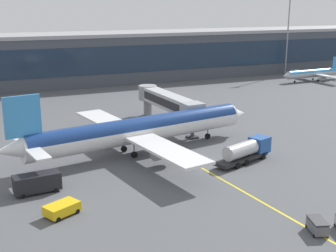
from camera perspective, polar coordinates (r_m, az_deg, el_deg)
name	(u,v)px	position (r m, az deg, el deg)	size (l,w,h in m)	color
ground_plane	(210,163)	(67.76, 5.46, -4.78)	(700.00, 700.00, 0.00)	#515459
apron_lead_in_line	(190,161)	(68.32, 2.84, -4.56)	(0.30, 80.00, 0.01)	yellow
terminal_building	(122,56)	(142.21, -5.96, 8.89)	(194.51, 20.17, 15.12)	#424751
main_airliner	(139,130)	(71.26, -3.69, -0.49)	(45.10, 36.08, 11.42)	white
jet_bridge	(167,101)	(87.84, -0.18, 3.24)	(4.83, 23.04, 6.53)	#B2B7BC
fuel_tanker	(246,150)	(68.79, 10.05, -3.10)	(11.04, 5.76, 3.25)	#232326
lavatory_truck	(38,182)	(59.21, -16.36, -6.91)	(5.96, 2.75, 2.50)	black
pushback_tug	(61,209)	(52.59, -13.57, -10.27)	(4.42, 3.72, 1.40)	yellow
baggage_cart_0	(317,226)	(50.20, 18.65, -12.05)	(2.33, 3.01, 1.48)	#595B60
commuter_jet_far	(313,73)	(148.44, 18.20, 6.48)	(24.99, 19.72, 7.13)	#B2B7BC
apron_light_mast_0	(288,31)	(157.27, 15.17, 11.74)	(2.80, 0.50, 25.80)	gray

